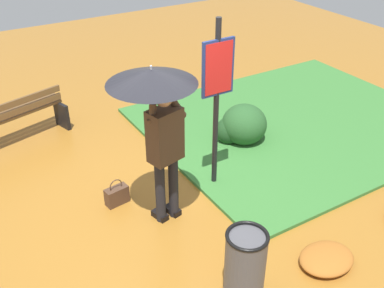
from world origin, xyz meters
TOP-DOWN VIEW (x-y plane):
  - ground_plane at (0.00, 0.00)m, footprint 18.00×18.00m
  - grass_verge at (-3.11, -0.95)m, footprint 4.80×4.00m
  - person_with_umbrella at (0.00, 0.08)m, footprint 0.96×0.96m
  - info_sign_post at (-0.97, -0.22)m, footprint 0.44×0.07m
  - handbag at (0.35, -0.51)m, footprint 0.32×0.18m
  - park_bench at (0.95, -2.86)m, footprint 1.44×0.75m
  - trash_bin at (-0.14, 1.55)m, footprint 0.42×0.42m
  - shrub_cluster at (-1.94, -0.94)m, footprint 0.78×0.71m
  - leaf_pile_by_bench at (-1.19, 1.66)m, footprint 0.64×0.51m

SIDE VIEW (x-z plane):
  - ground_plane at x=0.00m, z-range 0.00..0.00m
  - grass_verge at x=-3.11m, z-range 0.00..0.05m
  - leaf_pile_by_bench at x=-1.19m, z-range 0.00..0.14m
  - handbag at x=0.35m, z-range -0.06..0.31m
  - shrub_cluster at x=-1.94m, z-range -0.02..0.62m
  - park_bench at x=0.95m, z-range 0.03..0.78m
  - trash_bin at x=-0.14m, z-range 0.00..0.84m
  - info_sign_post at x=-0.97m, z-range 0.29..2.59m
  - person_with_umbrella at x=0.00m, z-range 0.53..2.57m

